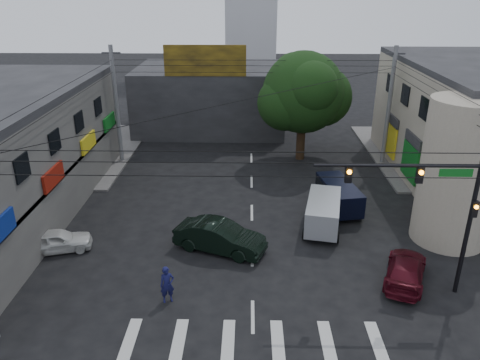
{
  "coord_description": "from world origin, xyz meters",
  "views": [
    {
      "loc": [
        -0.23,
        -19.4,
        13.33
      ],
      "look_at": [
        -0.69,
        4.0,
        3.49
      ],
      "focal_mm": 35.0,
      "sensor_mm": 36.0,
      "label": 1
    }
  ],
  "objects_px": {
    "utility_pole_far_right": "(389,107)",
    "dark_sedan": "(220,237)",
    "traffic_gantry": "(435,198)",
    "utility_pole_far_left": "(117,106)",
    "traffic_officer": "(167,285)",
    "silver_minivan": "(323,214)",
    "maroon_sedan": "(406,269)",
    "street_tree": "(303,93)",
    "white_compact": "(57,241)",
    "navy_van": "(339,197)"
  },
  "relations": [
    {
      "from": "traffic_officer",
      "to": "utility_pole_far_right",
      "type": "bearing_deg",
      "value": 31.3
    },
    {
      "from": "traffic_gantry",
      "to": "dark_sedan",
      "type": "relative_size",
      "value": 1.38
    },
    {
      "from": "maroon_sedan",
      "to": "silver_minivan",
      "type": "xyz_separation_m",
      "value": [
        -3.25,
        5.19,
        0.31
      ]
    },
    {
      "from": "utility_pole_far_left",
      "to": "utility_pole_far_right",
      "type": "bearing_deg",
      "value": 0.0
    },
    {
      "from": "street_tree",
      "to": "silver_minivan",
      "type": "distance_m",
      "value": 12.81
    },
    {
      "from": "utility_pole_far_right",
      "to": "dark_sedan",
      "type": "xyz_separation_m",
      "value": [
        -12.24,
        -13.52,
        -3.79
      ]
    },
    {
      "from": "utility_pole_far_right",
      "to": "dark_sedan",
      "type": "bearing_deg",
      "value": -132.15
    },
    {
      "from": "utility_pole_far_right",
      "to": "dark_sedan",
      "type": "height_order",
      "value": "utility_pole_far_right"
    },
    {
      "from": "utility_pole_far_left",
      "to": "utility_pole_far_right",
      "type": "distance_m",
      "value": 21.0
    },
    {
      "from": "utility_pole_far_left",
      "to": "dark_sedan",
      "type": "xyz_separation_m",
      "value": [
        8.76,
        -13.52,
        -3.79
      ]
    },
    {
      "from": "utility_pole_far_right",
      "to": "white_compact",
      "type": "relative_size",
      "value": 2.36
    },
    {
      "from": "utility_pole_far_right",
      "to": "navy_van",
      "type": "height_order",
      "value": "utility_pole_far_right"
    },
    {
      "from": "utility_pole_far_left",
      "to": "navy_van",
      "type": "height_order",
      "value": "utility_pole_far_left"
    },
    {
      "from": "maroon_sedan",
      "to": "street_tree",
      "type": "bearing_deg",
      "value": -57.15
    },
    {
      "from": "utility_pole_far_right",
      "to": "silver_minivan",
      "type": "distance_m",
      "value": 13.21
    },
    {
      "from": "maroon_sedan",
      "to": "silver_minivan",
      "type": "bearing_deg",
      "value": -36.26
    },
    {
      "from": "white_compact",
      "to": "traffic_officer",
      "type": "height_order",
      "value": "traffic_officer"
    },
    {
      "from": "traffic_gantry",
      "to": "navy_van",
      "type": "distance_m",
      "value": 9.75
    },
    {
      "from": "dark_sedan",
      "to": "traffic_officer",
      "type": "height_order",
      "value": "traffic_officer"
    },
    {
      "from": "street_tree",
      "to": "navy_van",
      "type": "height_order",
      "value": "street_tree"
    },
    {
      "from": "maroon_sedan",
      "to": "navy_van",
      "type": "height_order",
      "value": "navy_van"
    },
    {
      "from": "utility_pole_far_left",
      "to": "traffic_officer",
      "type": "bearing_deg",
      "value": -69.68
    },
    {
      "from": "utility_pole_far_left",
      "to": "dark_sedan",
      "type": "bearing_deg",
      "value": -57.06
    },
    {
      "from": "maroon_sedan",
      "to": "silver_minivan",
      "type": "relative_size",
      "value": 1.01
    },
    {
      "from": "utility_pole_far_left",
      "to": "traffic_gantry",
      "type": "bearing_deg",
      "value": -42.86
    },
    {
      "from": "utility_pole_far_left",
      "to": "maroon_sedan",
      "type": "bearing_deg",
      "value": -42.11
    },
    {
      "from": "utility_pole_far_right",
      "to": "white_compact",
      "type": "xyz_separation_m",
      "value": [
        -21.0,
        -13.76,
        -3.98
      ]
    },
    {
      "from": "traffic_officer",
      "to": "utility_pole_far_left",
      "type": "bearing_deg",
      "value": 90.19
    },
    {
      "from": "street_tree",
      "to": "white_compact",
      "type": "bearing_deg",
      "value": -134.49
    },
    {
      "from": "street_tree",
      "to": "maroon_sedan",
      "type": "distance_m",
      "value": 18.15
    },
    {
      "from": "traffic_gantry",
      "to": "utility_pole_far_right",
      "type": "relative_size",
      "value": 0.78
    },
    {
      "from": "maroon_sedan",
      "to": "navy_van",
      "type": "relative_size",
      "value": 1.0
    },
    {
      "from": "utility_pole_far_right",
      "to": "dark_sedan",
      "type": "distance_m",
      "value": 18.63
    },
    {
      "from": "traffic_gantry",
      "to": "dark_sedan",
      "type": "xyz_separation_m",
      "value": [
        -9.56,
        3.48,
        -4.02
      ]
    },
    {
      "from": "maroon_sedan",
      "to": "silver_minivan",
      "type": "height_order",
      "value": "silver_minivan"
    },
    {
      "from": "white_compact",
      "to": "silver_minivan",
      "type": "xyz_separation_m",
      "value": [
        14.63,
        2.79,
        0.31
      ]
    },
    {
      "from": "traffic_officer",
      "to": "dark_sedan",
      "type": "bearing_deg",
      "value": 44.65
    },
    {
      "from": "traffic_gantry",
      "to": "maroon_sedan",
      "type": "height_order",
      "value": "traffic_gantry"
    },
    {
      "from": "utility_pole_far_right",
      "to": "silver_minivan",
      "type": "bearing_deg",
      "value": -120.13
    },
    {
      "from": "traffic_gantry",
      "to": "utility_pole_far_left",
      "type": "distance_m",
      "value": 25.0
    },
    {
      "from": "white_compact",
      "to": "maroon_sedan",
      "type": "distance_m",
      "value": 18.04
    },
    {
      "from": "utility_pole_far_left",
      "to": "maroon_sedan",
      "type": "xyz_separation_m",
      "value": [
        17.88,
        -16.16,
        -3.97
      ]
    },
    {
      "from": "utility_pole_far_left",
      "to": "silver_minivan",
      "type": "height_order",
      "value": "utility_pole_far_left"
    },
    {
      "from": "utility_pole_far_left",
      "to": "silver_minivan",
      "type": "distance_m",
      "value": 18.65
    },
    {
      "from": "white_compact",
      "to": "silver_minivan",
      "type": "distance_m",
      "value": 14.9
    },
    {
      "from": "street_tree",
      "to": "white_compact",
      "type": "distance_m",
      "value": 21.25
    },
    {
      "from": "street_tree",
      "to": "white_compact",
      "type": "xyz_separation_m",
      "value": [
        -14.5,
        -14.76,
        -4.85
      ]
    },
    {
      "from": "traffic_gantry",
      "to": "navy_van",
      "type": "xyz_separation_m",
      "value": [
        -2.33,
        8.61,
        -3.95
      ]
    },
    {
      "from": "utility_pole_far_left",
      "to": "white_compact",
      "type": "distance_m",
      "value": 14.32
    },
    {
      "from": "utility_pole_far_left",
      "to": "traffic_officer",
      "type": "xyz_separation_m",
      "value": [
        6.66,
        -17.98,
        -3.71
      ]
    }
  ]
}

